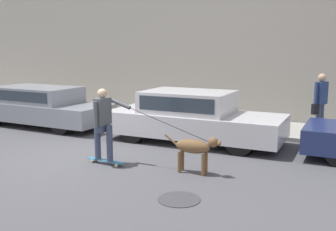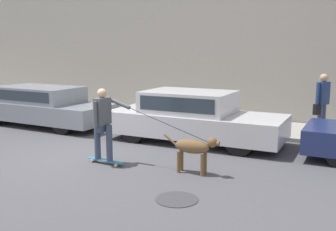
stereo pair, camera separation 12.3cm
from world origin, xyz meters
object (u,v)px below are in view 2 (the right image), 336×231
(pedestrian_with_bag, at_px, (322,101))
(fire_hydrant, at_px, (130,116))
(parked_car_0, at_px, (43,106))
(parked_car_1, at_px, (193,118))
(dog, at_px, (194,148))
(skateboarder, at_px, (103,121))

(pedestrian_with_bag, height_order, fire_hydrant, pedestrian_with_bag)
(parked_car_0, xyz_separation_m, parked_car_1, (5.16, -0.00, 0.02))
(dog, relative_size, fire_hydrant, 1.67)
(parked_car_0, relative_size, fire_hydrant, 6.57)
(skateboarder, height_order, fire_hydrant, skateboarder)
(fire_hydrant, bearing_deg, dog, -43.41)
(fire_hydrant, bearing_deg, pedestrian_with_bag, 11.06)
(pedestrian_with_bag, bearing_deg, dog, 93.54)
(parked_car_0, distance_m, pedestrian_with_bag, 8.36)
(parked_car_1, relative_size, dog, 3.90)
(dog, relative_size, skateboarder, 0.42)
(parked_car_0, height_order, pedestrian_with_bag, pedestrian_with_bag)
(parked_car_1, distance_m, fire_hydrant, 2.62)
(parked_car_1, xyz_separation_m, fire_hydrant, (-2.46, 0.85, -0.28))
(skateboarder, distance_m, fire_hydrant, 3.86)
(parked_car_1, relative_size, pedestrian_with_bag, 2.77)
(parked_car_0, bearing_deg, dog, -19.37)
(parked_car_0, bearing_deg, pedestrian_with_bag, 15.39)
(parked_car_0, height_order, parked_car_1, parked_car_1)
(fire_hydrant, bearing_deg, parked_car_1, -19.08)
(pedestrian_with_bag, xyz_separation_m, fire_hydrant, (-5.43, -1.06, -0.67))
(dog, distance_m, skateboarder, 2.03)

